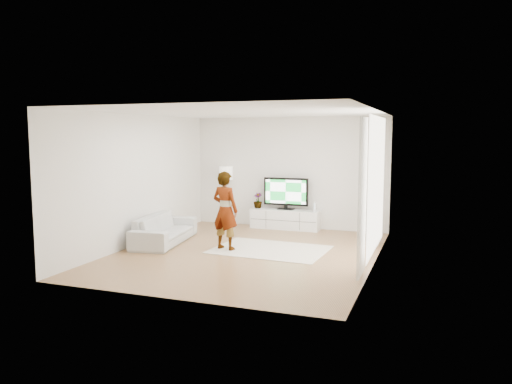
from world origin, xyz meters
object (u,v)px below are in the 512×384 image
(media_console, at_px, (285,219))
(rug, at_px, (270,250))
(television, at_px, (286,192))
(sofa, at_px, (165,229))
(floor_lamp, at_px, (226,176))
(player, at_px, (225,210))

(media_console, bearing_deg, rug, -81.05)
(television, xyz_separation_m, sofa, (-2.03, -2.50, -0.62))
(rug, bearing_deg, floor_lamp, 130.74)
(media_console, relative_size, rug, 0.76)
(media_console, xyz_separation_m, floor_lamp, (-1.59, -0.07, 1.06))
(sofa, height_order, floor_lamp, floor_lamp)
(media_console, distance_m, television, 0.68)
(television, bearing_deg, media_console, -90.00)
(rug, bearing_deg, player, -161.95)
(media_console, distance_m, floor_lamp, 1.91)
(media_console, distance_m, sofa, 3.20)
(media_console, xyz_separation_m, sofa, (-2.03, -2.48, 0.06))
(media_console, bearing_deg, television, 90.00)
(sofa, relative_size, floor_lamp, 1.36)
(media_console, xyz_separation_m, player, (-0.51, -2.63, 0.57))
(media_console, bearing_deg, floor_lamp, -177.54)
(player, xyz_separation_m, floor_lamp, (-1.08, 2.56, 0.48))
(television, height_order, floor_lamp, floor_lamp)
(television, relative_size, player, 0.71)
(floor_lamp, bearing_deg, sofa, -100.28)
(rug, xyz_separation_m, player, (-0.88, -0.29, 0.81))
(media_console, relative_size, sofa, 0.84)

